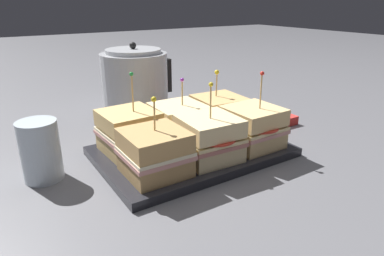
% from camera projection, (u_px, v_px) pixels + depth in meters
% --- Properties ---
extents(ground_plane, '(6.00, 6.00, 0.00)m').
position_uv_depth(ground_plane, '(192.00, 155.00, 0.76)').
color(ground_plane, slate).
extents(serving_platter, '(0.40, 0.27, 0.02)m').
position_uv_depth(serving_platter, '(192.00, 151.00, 0.75)').
color(serving_platter, '#232328').
rests_on(serving_platter, ground_plane).
extents(sandwich_front_left, '(0.11, 0.11, 0.15)m').
position_uv_depth(sandwich_front_left, '(155.00, 152.00, 0.63)').
color(sandwich_front_left, tan).
rests_on(sandwich_front_left, serving_platter).
extents(sandwich_front_center, '(0.12, 0.12, 0.16)m').
position_uv_depth(sandwich_front_center, '(209.00, 138.00, 0.68)').
color(sandwich_front_center, beige).
rests_on(sandwich_front_center, serving_platter).
extents(sandwich_front_right, '(0.12, 0.12, 0.17)m').
position_uv_depth(sandwich_front_right, '(253.00, 127.00, 0.74)').
color(sandwich_front_right, '#DBB77A').
rests_on(sandwich_front_right, serving_platter).
extents(sandwich_back_left, '(0.12, 0.12, 0.17)m').
position_uv_depth(sandwich_back_left, '(129.00, 131.00, 0.72)').
color(sandwich_back_left, tan).
rests_on(sandwich_back_left, serving_platter).
extents(sandwich_back_center, '(0.12, 0.12, 0.14)m').
position_uv_depth(sandwich_back_center, '(178.00, 122.00, 0.78)').
color(sandwich_back_center, beige).
rests_on(sandwich_back_center, serving_platter).
extents(sandwich_back_right, '(0.12, 0.12, 0.15)m').
position_uv_depth(sandwich_back_right, '(219.00, 113.00, 0.84)').
color(sandwich_back_right, tan).
rests_on(sandwich_back_right, serving_platter).
extents(kettle_steel, '(0.22, 0.20, 0.21)m').
position_uv_depth(kettle_steel, '(135.00, 81.00, 1.03)').
color(kettle_steel, '#B7BABF').
rests_on(kettle_steel, ground_plane).
extents(drinking_glass, '(0.07, 0.07, 0.12)m').
position_uv_depth(drinking_glass, '(40.00, 151.00, 0.64)').
color(drinking_glass, silver).
rests_on(drinking_glass, ground_plane).
extents(napkin_stack, '(0.11, 0.11, 0.02)m').
position_uv_depth(napkin_stack, '(270.00, 118.00, 0.95)').
color(napkin_stack, red).
rests_on(napkin_stack, ground_plane).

